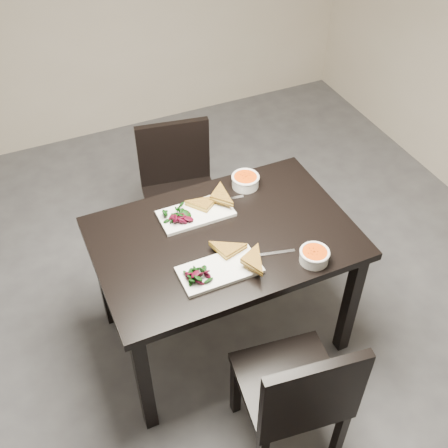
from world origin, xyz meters
name	(u,v)px	position (x,y,z in m)	size (l,w,h in m)	color
ground	(156,405)	(0.00, 0.00, 0.00)	(5.00, 5.00, 0.00)	#47474C
room_shell	(99,63)	(0.00, 0.00, 1.83)	(5.02, 5.02, 2.81)	beige
table	(224,250)	(0.49, 0.27, 0.65)	(1.20, 0.80, 0.75)	black
chair_near	(298,393)	(0.50, -0.45, 0.48)	(0.47, 0.47, 0.85)	black
chair_far	(179,186)	(0.53, 1.00, 0.48)	(0.48, 0.48, 0.85)	black
plate_near	(220,270)	(0.38, 0.07, 0.76)	(0.35, 0.18, 0.02)	white
sandwich_near	(232,257)	(0.45, 0.08, 0.80)	(0.18, 0.13, 0.06)	#A97C23
salad_near	(198,272)	(0.28, 0.07, 0.79)	(0.11, 0.10, 0.05)	black
soup_bowl_near	(314,255)	(0.79, -0.04, 0.78)	(0.13, 0.13, 0.06)	white
cutlery_near	(275,253)	(0.65, 0.07, 0.75)	(0.18, 0.02, 0.00)	silver
plate_far	(196,214)	(0.42, 0.45, 0.76)	(0.35, 0.18, 0.02)	white
sandwich_far	(209,206)	(0.49, 0.44, 0.80)	(0.18, 0.13, 0.06)	#A97C23
salad_far	(176,214)	(0.32, 0.45, 0.79)	(0.11, 0.10, 0.05)	black
soup_bowl_far	(245,180)	(0.74, 0.55, 0.79)	(0.14, 0.14, 0.06)	white
cutlery_far	(226,199)	(0.60, 0.49, 0.75)	(0.18, 0.02, 0.00)	silver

